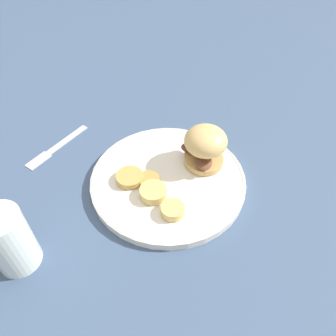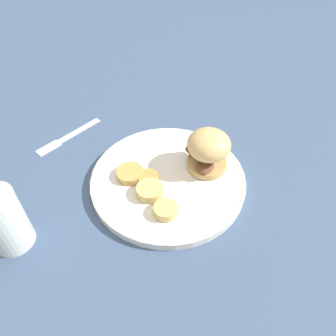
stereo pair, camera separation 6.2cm
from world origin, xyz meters
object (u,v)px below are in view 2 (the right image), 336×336
drinking_glass (3,221)px  dinner_plate (168,180)px  fork (69,136)px  sandwich (207,149)px

drinking_glass → dinner_plate: bearing=123.1°
dinner_plate → fork: (-0.11, -0.24, -0.01)m
dinner_plate → sandwich: (-0.04, 0.07, 0.05)m
sandwich → fork: 0.33m
drinking_glass → fork: bearing=179.3°
drinking_glass → sandwich: bearing=122.2°
sandwich → drinking_glass: drinking_glass is taller
sandwich → drinking_glass: size_ratio=0.77×
dinner_plate → fork: dinner_plate is taller
fork → drinking_glass: drinking_glass is taller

